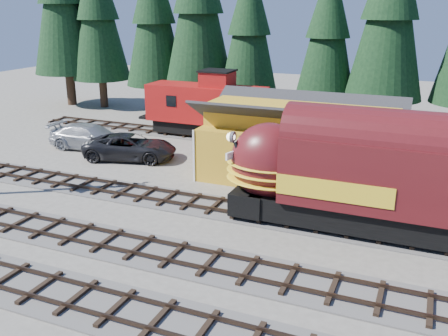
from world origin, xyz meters
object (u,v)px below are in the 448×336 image
at_px(locomotive, 395,183).
at_px(caboose, 207,107).
at_px(depot, 299,135).
at_px(pickup_truck_b, 91,137).
at_px(pickup_truck_a, 130,147).

distance_m(locomotive, caboose, 21.47).
bearing_deg(caboose, depot, -37.13).
bearing_deg(pickup_truck_b, pickup_truck_a, -107.90).
relative_size(caboose, pickup_truck_b, 1.53).
bearing_deg(locomotive, depot, 134.43).
distance_m(locomotive, pickup_truck_a, 19.85).
distance_m(pickup_truck_a, pickup_truck_b, 4.48).
bearing_deg(locomotive, pickup_truck_a, 162.26).
distance_m(caboose, pickup_truck_a, 8.54).
bearing_deg(pickup_truck_b, locomotive, -110.90).
xyz_separation_m(pickup_truck_a, pickup_truck_b, (-4.35, 1.09, 0.04)).
bearing_deg(caboose, pickup_truck_b, -135.01).
distance_m(depot, caboose, 12.43).
height_order(depot, locomotive, depot).
bearing_deg(depot, locomotive, -45.57).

